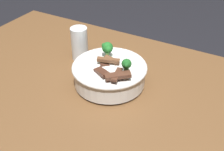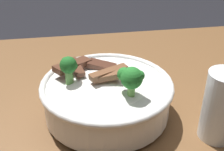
# 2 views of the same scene
# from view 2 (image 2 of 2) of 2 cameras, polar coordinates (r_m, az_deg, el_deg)

# --- Properties ---
(rice_bowl) EXTENTS (0.25, 0.25, 0.13)m
(rice_bowl) POSITION_cam_2_polar(r_m,az_deg,el_deg) (0.56, -1.03, -3.73)
(rice_bowl) COLOR white
(rice_bowl) RESTS_ON dining_table
(drinking_glass) EXTENTS (0.06, 0.06, 0.13)m
(drinking_glass) POSITION_cam_2_polar(r_m,az_deg,el_deg) (0.54, 20.26, -6.41)
(drinking_glass) COLOR white
(drinking_glass) RESTS_ON dining_table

